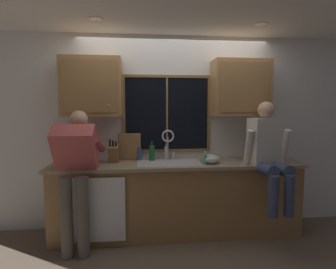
# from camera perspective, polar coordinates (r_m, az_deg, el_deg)

# --- Properties ---
(back_wall) EXTENTS (5.45, 0.12, 2.55)m
(back_wall) POSITION_cam_1_polar(r_m,az_deg,el_deg) (3.80, 1.16, 0.52)
(back_wall) COLOR silver
(back_wall) RESTS_ON floor
(ceiling_downlight_left) EXTENTS (0.14, 0.14, 0.01)m
(ceiling_downlight_left) POSITION_cam_1_polar(r_m,az_deg,el_deg) (3.27, -14.66, 22.03)
(ceiling_downlight_left) COLOR #FFEAB2
(ceiling_downlight_right) EXTENTS (0.14, 0.14, 0.01)m
(ceiling_downlight_right) POSITION_cam_1_polar(r_m,az_deg,el_deg) (3.52, 18.71, 20.70)
(ceiling_downlight_right) COLOR #FFEAB2
(window_glass) EXTENTS (1.10, 0.02, 0.95)m
(window_glass) POSITION_cam_1_polar(r_m,az_deg,el_deg) (3.71, -0.23, 4.27)
(window_glass) COLOR black
(window_frame_top) EXTENTS (1.17, 0.02, 0.04)m
(window_frame_top) POSITION_cam_1_polar(r_m,az_deg,el_deg) (3.72, -0.22, 11.87)
(window_frame_top) COLOR brown
(window_frame_bottom) EXTENTS (1.17, 0.02, 0.04)m
(window_frame_bottom) POSITION_cam_1_polar(r_m,az_deg,el_deg) (3.74, -0.21, -3.29)
(window_frame_bottom) COLOR brown
(window_frame_left) EXTENTS (0.03, 0.02, 0.95)m
(window_frame_left) POSITION_cam_1_polar(r_m,az_deg,el_deg) (3.69, -9.05, 4.19)
(window_frame_left) COLOR brown
(window_frame_right) EXTENTS (0.04, 0.02, 0.95)m
(window_frame_right) POSITION_cam_1_polar(r_m,az_deg,el_deg) (3.80, 8.36, 4.24)
(window_frame_right) COLOR brown
(window_mullion_center) EXTENTS (0.02, 0.02, 0.95)m
(window_mullion_center) POSITION_cam_1_polar(r_m,az_deg,el_deg) (3.70, -0.21, 4.27)
(window_mullion_center) COLOR brown
(lower_cabinet_run) EXTENTS (3.05, 0.58, 0.88)m
(lower_cabinet_run) POSITION_cam_1_polar(r_m,az_deg,el_deg) (3.63, 1.83, -13.21)
(lower_cabinet_run) COLOR olive
(lower_cabinet_run) RESTS_ON floor
(countertop) EXTENTS (3.11, 0.62, 0.04)m
(countertop) POSITION_cam_1_polar(r_m,az_deg,el_deg) (3.49, 1.90, -6.15)
(countertop) COLOR gray
(countertop) RESTS_ON lower_cabinet_run
(dishwasher_front) EXTENTS (0.60, 0.02, 0.74)m
(dishwasher_front) POSITION_cam_1_polar(r_m,az_deg,el_deg) (3.33, -14.09, -14.83)
(dishwasher_front) COLOR white
(upper_cabinet_left) EXTENTS (0.73, 0.36, 0.72)m
(upper_cabinet_left) POSITION_cam_1_polar(r_m,az_deg,el_deg) (3.58, -15.38, 9.39)
(upper_cabinet_left) COLOR #A87A47
(upper_cabinet_right) EXTENTS (0.73, 0.36, 0.72)m
(upper_cabinet_right) POSITION_cam_1_polar(r_m,az_deg,el_deg) (3.77, 14.64, 9.20)
(upper_cabinet_right) COLOR #A87A47
(sink) EXTENTS (0.80, 0.46, 0.21)m
(sink) POSITION_cam_1_polar(r_m,az_deg,el_deg) (3.51, 0.25, -7.40)
(sink) COLOR #B7B7BC
(sink) RESTS_ON lower_cabinet_run
(faucet) EXTENTS (0.18, 0.09, 0.40)m
(faucet) POSITION_cam_1_polar(r_m,az_deg,el_deg) (3.62, 0.07, -1.34)
(faucet) COLOR silver
(faucet) RESTS_ON countertop
(person_standing) EXTENTS (0.53, 0.68, 1.57)m
(person_standing) POSITION_cam_1_polar(r_m,az_deg,el_deg) (3.22, -18.37, -6.23)
(person_standing) COLOR #595147
(person_standing) RESTS_ON floor
(person_sitting_on_counter) EXTENTS (0.54, 0.64, 1.26)m
(person_sitting_on_counter) POSITION_cam_1_polar(r_m,az_deg,el_deg) (3.52, 19.95, -3.02)
(person_sitting_on_counter) COLOR #384260
(person_sitting_on_counter) RESTS_ON countertop
(knife_block) EXTENTS (0.12, 0.18, 0.32)m
(knife_block) POSITION_cam_1_polar(r_m,az_deg,el_deg) (3.56, -11.15, -3.93)
(knife_block) COLOR olive
(knife_block) RESTS_ON countertop
(cutting_board) EXTENTS (0.29, 0.10, 0.36)m
(cutting_board) POSITION_cam_1_polar(r_m,az_deg,el_deg) (3.65, -7.94, -2.54)
(cutting_board) COLOR #997047
(cutting_board) RESTS_ON countertop
(mixing_bowl) EXTENTS (0.23, 0.23, 0.12)m
(mixing_bowl) POSITION_cam_1_polar(r_m,az_deg,el_deg) (3.49, 8.73, -4.99)
(mixing_bowl) COLOR #B7B7BC
(mixing_bowl) RESTS_ON countertop
(soap_dispenser) EXTENTS (0.06, 0.07, 0.17)m
(soap_dispenser) POSITION_cam_1_polar(r_m,az_deg,el_deg) (3.42, 7.55, -4.99)
(soap_dispenser) COLOR #59A566
(soap_dispenser) RESTS_ON countertop
(bottle_green_glass) EXTENTS (0.05, 0.05, 0.23)m
(bottle_green_glass) POSITION_cam_1_polar(r_m,az_deg,el_deg) (3.66, -5.89, -3.81)
(bottle_green_glass) COLOR #334C8C
(bottle_green_glass) RESTS_ON countertop
(bottle_tall_clear) EXTENTS (0.07, 0.07, 0.26)m
(bottle_tall_clear) POSITION_cam_1_polar(r_m,az_deg,el_deg) (3.62, -3.34, -3.71)
(bottle_tall_clear) COLOR #1E592D
(bottle_tall_clear) RESTS_ON countertop
(bottle_amber_small) EXTENTS (0.05, 0.05, 0.23)m
(bottle_amber_small) POSITION_cam_1_polar(r_m,az_deg,el_deg) (3.66, -0.36, -3.75)
(bottle_amber_small) COLOR #B7B7BC
(bottle_amber_small) RESTS_ON countertop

